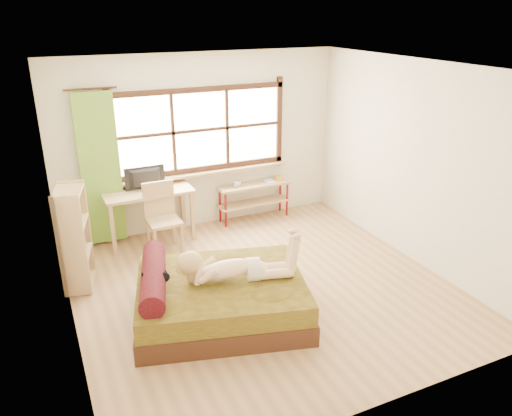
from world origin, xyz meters
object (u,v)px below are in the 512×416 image
desk (148,197)px  pipe_shelf (255,193)px  kitten (154,281)px  woman (235,257)px  chair (162,213)px  bed (217,297)px  bookshelf (74,238)px

desk → pipe_shelf: (1.78, 0.12, -0.25)m
kitten → desk: desk is taller
desk → woman: bearing=-81.4°
desk → chair: chair is taller
bed → woman: bearing=-2.7°
bed → woman: size_ratio=1.68×
woman → pipe_shelf: woman is taller
desk → pipe_shelf: desk is taller
woman → desk: size_ratio=1.01×
pipe_shelf → bookshelf: size_ratio=0.94×
chair → pipe_shelf: size_ratio=0.82×
chair → bookshelf: 1.36m
woman → chair: size_ratio=1.30×
woman → pipe_shelf: (1.38, 2.48, -0.30)m
chair → pipe_shelf: (1.68, 0.48, -0.11)m
chair → bed: bearing=-87.9°
desk → bookshelf: (-1.14, -0.92, -0.03)m
desk → bookshelf: 1.46m
kitten → bookshelf: bookshelf is taller
woman → kitten: woman is taller
desk → bed: bearing=-85.9°
kitten → bed: bearing=7.6°
woman → chair: woman is taller
kitten → chair: bearing=87.9°
bed → woman: 0.54m
bed → bookshelf: 1.96m
desk → pipe_shelf: size_ratio=1.06×
kitten → desk: size_ratio=0.22×
bookshelf → pipe_shelf: bearing=32.8°
bed → chair: size_ratio=2.19×
kitten → desk: (0.47, 2.21, 0.12)m
bookshelf → kitten: bearing=-49.5°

